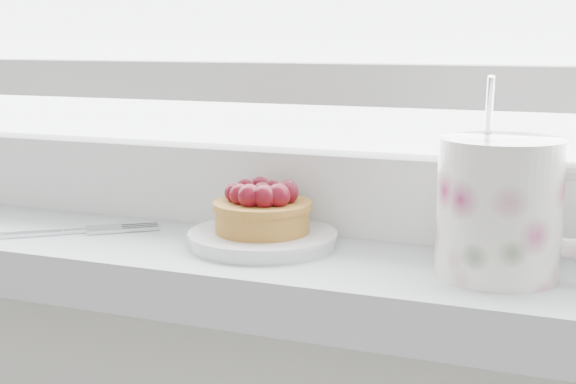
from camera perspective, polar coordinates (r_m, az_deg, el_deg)
The scene contains 4 objects.
saucer at distance 0.66m, azimuth -1.82°, elevation -3.33°, with size 0.12×0.12×0.01m, color silver.
raspberry_tart at distance 0.66m, azimuth -1.82°, elevation -1.20°, with size 0.08×0.08×0.04m.
floral_mug at distance 0.59m, azimuth 15.13°, elevation -0.90°, with size 0.13×0.09×0.14m.
fork at distance 0.73m, azimuth -17.08°, elevation -2.81°, with size 0.17×0.14×0.00m.
Camera 1 is at (0.23, 1.30, 1.11)m, focal length 50.00 mm.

